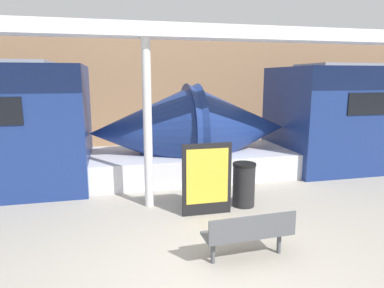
{
  "coord_description": "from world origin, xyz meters",
  "views": [
    {
      "loc": [
        -1.27,
        -3.97,
        2.8
      ],
      "look_at": [
        0.39,
        2.98,
        1.4
      ],
      "focal_mm": 32.0,
      "sensor_mm": 36.0,
      "label": 1
    }
  ],
  "objects": [
    {
      "name": "ground_plane",
      "position": [
        0.0,
        0.0,
        0.0
      ],
      "size": [
        60.0,
        60.0,
        0.0
      ],
      "primitive_type": "plane",
      "color": "#A8A093"
    },
    {
      "name": "station_wall",
      "position": [
        0.0,
        10.46,
        2.5
      ],
      "size": [
        56.0,
        0.2,
        5.0
      ],
      "primitive_type": "cube",
      "color": "#937051",
      "rests_on": "ground_plane"
    },
    {
      "name": "bench_near",
      "position": [
        0.72,
        0.57,
        0.47
      ],
      "size": [
        1.43,
        0.5,
        0.78
      ],
      "rotation": [
        0.0,
        0.0,
        0.04
      ],
      "color": "#4C4F54",
      "rests_on": "ground_plane"
    },
    {
      "name": "trash_bin",
      "position": [
        1.51,
        2.76,
        0.49
      ],
      "size": [
        0.51,
        0.51,
        0.97
      ],
      "color": "black",
      "rests_on": "ground_plane"
    },
    {
      "name": "poster_board",
      "position": [
        0.58,
        2.47,
        0.76
      ],
      "size": [
        1.03,
        0.07,
        1.5
      ],
      "color": "black",
      "rests_on": "ground_plane"
    },
    {
      "name": "support_column_near",
      "position": [
        -0.52,
        3.23,
        1.79
      ],
      "size": [
        0.19,
        0.19,
        3.58
      ],
      "primitive_type": "cylinder",
      "color": "silver",
      "rests_on": "ground_plane"
    },
    {
      "name": "canopy_beam",
      "position": [
        -0.52,
        3.23,
        3.72
      ],
      "size": [
        28.0,
        0.6,
        0.28
      ],
      "primitive_type": "cube",
      "color": "silver",
      "rests_on": "support_column_near"
    }
  ]
}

